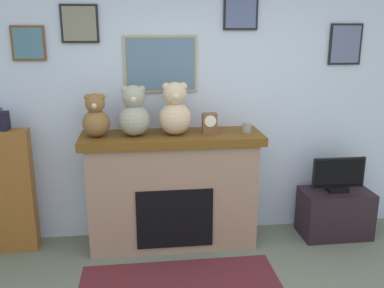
{
  "coord_description": "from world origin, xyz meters",
  "views": [
    {
      "loc": [
        -0.64,
        -2.2,
        2.09
      ],
      "look_at": [
        -0.15,
        1.69,
        1.02
      ],
      "focal_mm": 39.91,
      "sensor_mm": 36.0,
      "label": 1
    }
  ],
  "objects_px": {
    "mantel_clock": "(210,123)",
    "bookshelf": "(12,188)",
    "candle_jar": "(247,127)",
    "teddy_bear_brown": "(96,117)",
    "television": "(338,175)",
    "teddy_bear_grey": "(175,111)",
    "tv_stand": "(335,213)",
    "fireplace": "(173,189)",
    "teddy_bear_tan": "(134,113)"
  },
  "relations": [
    {
      "from": "mantel_clock",
      "to": "teddy_bear_brown",
      "type": "bearing_deg",
      "value": 179.95
    },
    {
      "from": "television",
      "to": "teddy_bear_grey",
      "type": "relative_size",
      "value": 1.1
    },
    {
      "from": "bookshelf",
      "to": "candle_jar",
      "type": "xyz_separation_m",
      "value": [
        2.23,
        -0.07,
        0.54
      ]
    },
    {
      "from": "tv_stand",
      "to": "teddy_bear_grey",
      "type": "distance_m",
      "value": 1.97
    },
    {
      "from": "teddy_bear_grey",
      "to": "mantel_clock",
      "type": "bearing_deg",
      "value": -0.14
    },
    {
      "from": "fireplace",
      "to": "bookshelf",
      "type": "relative_size",
      "value": 1.23
    },
    {
      "from": "television",
      "to": "fireplace",
      "type": "bearing_deg",
      "value": 178.21
    },
    {
      "from": "candle_jar",
      "to": "mantel_clock",
      "type": "distance_m",
      "value": 0.37
    },
    {
      "from": "candle_jar",
      "to": "mantel_clock",
      "type": "height_order",
      "value": "mantel_clock"
    },
    {
      "from": "fireplace",
      "to": "mantel_clock",
      "type": "relative_size",
      "value": 8.83
    },
    {
      "from": "mantel_clock",
      "to": "teddy_bear_grey",
      "type": "distance_m",
      "value": 0.35
    },
    {
      "from": "bookshelf",
      "to": "tv_stand",
      "type": "xyz_separation_m",
      "value": [
        3.18,
        -0.1,
        -0.39
      ]
    },
    {
      "from": "candle_jar",
      "to": "teddy_bear_tan",
      "type": "distance_m",
      "value": 1.07
    },
    {
      "from": "tv_stand",
      "to": "television",
      "type": "height_order",
      "value": "television"
    },
    {
      "from": "tv_stand",
      "to": "candle_jar",
      "type": "bearing_deg",
      "value": 178.0
    },
    {
      "from": "fireplace",
      "to": "teddy_bear_brown",
      "type": "distance_m",
      "value": 1.01
    },
    {
      "from": "mantel_clock",
      "to": "teddy_bear_brown",
      "type": "xyz_separation_m",
      "value": [
        -1.05,
        0.0,
        0.08
      ]
    },
    {
      "from": "television",
      "to": "teddy_bear_brown",
      "type": "xyz_separation_m",
      "value": [
        -2.36,
        0.03,
        0.65
      ]
    },
    {
      "from": "candle_jar",
      "to": "teddy_bear_grey",
      "type": "distance_m",
      "value": 0.71
    },
    {
      "from": "bookshelf",
      "to": "teddy_bear_grey",
      "type": "distance_m",
      "value": 1.7
    },
    {
      "from": "tv_stand",
      "to": "mantel_clock",
      "type": "bearing_deg",
      "value": 178.61
    },
    {
      "from": "mantel_clock",
      "to": "bookshelf",
      "type": "bearing_deg",
      "value": 177.91
    },
    {
      "from": "television",
      "to": "teddy_bear_grey",
      "type": "bearing_deg",
      "value": 178.81
    },
    {
      "from": "teddy_bear_brown",
      "to": "teddy_bear_grey",
      "type": "distance_m",
      "value": 0.72
    },
    {
      "from": "mantel_clock",
      "to": "teddy_bear_brown",
      "type": "height_order",
      "value": "teddy_bear_brown"
    },
    {
      "from": "teddy_bear_tan",
      "to": "tv_stand",
      "type": "bearing_deg",
      "value": -0.93
    },
    {
      "from": "teddy_bear_brown",
      "to": "mantel_clock",
      "type": "bearing_deg",
      "value": -0.05
    },
    {
      "from": "tv_stand",
      "to": "mantel_clock",
      "type": "relative_size",
      "value": 3.6
    },
    {
      "from": "tv_stand",
      "to": "teddy_bear_grey",
      "type": "bearing_deg",
      "value": 178.86
    },
    {
      "from": "tv_stand",
      "to": "mantel_clock",
      "type": "xyz_separation_m",
      "value": [
        -1.31,
        0.03,
        0.98
      ]
    },
    {
      "from": "tv_stand",
      "to": "television",
      "type": "distance_m",
      "value": 0.41
    },
    {
      "from": "fireplace",
      "to": "candle_jar",
      "type": "distance_m",
      "value": 0.94
    },
    {
      "from": "fireplace",
      "to": "bookshelf",
      "type": "xyz_separation_m",
      "value": [
        -1.51,
        0.05,
        0.06
      ]
    },
    {
      "from": "teddy_bear_tan",
      "to": "teddy_bear_grey",
      "type": "distance_m",
      "value": 0.38
    },
    {
      "from": "television",
      "to": "candle_jar",
      "type": "height_order",
      "value": "candle_jar"
    },
    {
      "from": "candle_jar",
      "to": "teddy_bear_brown",
      "type": "height_order",
      "value": "teddy_bear_brown"
    },
    {
      "from": "television",
      "to": "candle_jar",
      "type": "bearing_deg",
      "value": 177.92
    },
    {
      "from": "fireplace",
      "to": "teddy_bear_brown",
      "type": "xyz_separation_m",
      "value": [
        -0.69,
        -0.02,
        0.74
      ]
    },
    {
      "from": "teddy_bear_brown",
      "to": "teddy_bear_grey",
      "type": "xyz_separation_m",
      "value": [
        0.72,
        -0.0,
        0.04
      ]
    },
    {
      "from": "teddy_bear_brown",
      "to": "teddy_bear_tan",
      "type": "distance_m",
      "value": 0.35
    },
    {
      "from": "bookshelf",
      "to": "teddy_bear_grey",
      "type": "xyz_separation_m",
      "value": [
        1.54,
        -0.07,
        0.71
      ]
    },
    {
      "from": "bookshelf",
      "to": "teddy_bear_tan",
      "type": "xyz_separation_m",
      "value": [
        1.17,
        -0.07,
        0.7
      ]
    },
    {
      "from": "bookshelf",
      "to": "teddy_bear_brown",
      "type": "bearing_deg",
      "value": -4.69
    },
    {
      "from": "teddy_bear_brown",
      "to": "tv_stand",
      "type": "bearing_deg",
      "value": -0.79
    },
    {
      "from": "tv_stand",
      "to": "teddy_bear_brown",
      "type": "bearing_deg",
      "value": 179.21
    },
    {
      "from": "candle_jar",
      "to": "teddy_bear_brown",
      "type": "xyz_separation_m",
      "value": [
        -1.41,
        -0.0,
        0.13
      ]
    },
    {
      "from": "fireplace",
      "to": "teddy_bear_tan",
      "type": "height_order",
      "value": "teddy_bear_tan"
    },
    {
      "from": "fireplace",
      "to": "mantel_clock",
      "type": "bearing_deg",
      "value": -3.08
    },
    {
      "from": "television",
      "to": "teddy_bear_tan",
      "type": "bearing_deg",
      "value": 179.03
    },
    {
      "from": "teddy_bear_brown",
      "to": "teddy_bear_tan",
      "type": "height_order",
      "value": "teddy_bear_tan"
    }
  ]
}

